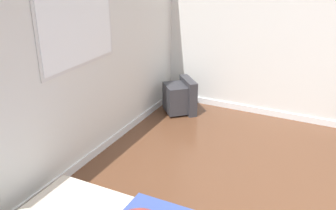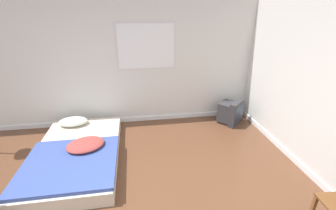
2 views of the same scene
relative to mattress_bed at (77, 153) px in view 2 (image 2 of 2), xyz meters
name	(u,v)px [view 2 (image 2 of 2)]	position (x,y,z in m)	size (l,w,h in m)	color
wall_back	(119,61)	(0.69, 1.25, 1.16)	(7.75, 0.08, 2.60)	silver
mattress_bed	(77,153)	(0.00, 0.00, 0.00)	(1.27, 2.08, 0.34)	beige
crt_tv	(231,112)	(2.89, 0.84, 0.11)	(0.57, 0.57, 0.50)	#333338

